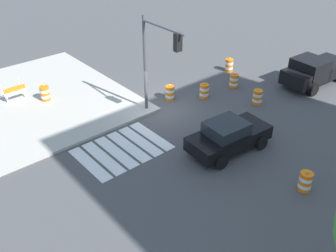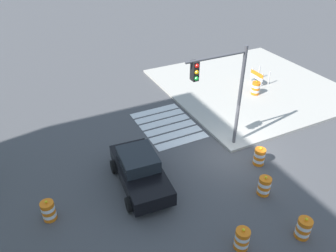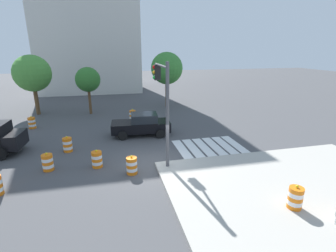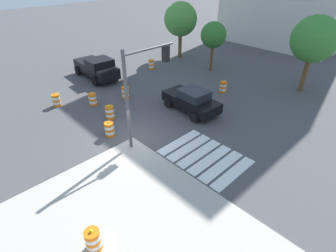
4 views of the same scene
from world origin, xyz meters
name	(u,v)px [view 4 (image 4 of 4)]	position (x,y,z in m)	size (l,w,h in m)	color
ground_plane	(133,140)	(0.00, 0.00, 0.00)	(120.00, 120.00, 0.00)	#474749
crosswalk_stripes	(204,156)	(4.00, 1.80, 0.01)	(4.35, 3.20, 0.02)	silver
sports_car	(191,100)	(-0.02, 5.22, 0.81)	(4.43, 2.40, 1.63)	black
pickup_truck	(97,68)	(-9.97, 3.76, 0.97)	(5.26, 2.59, 1.92)	black
traffic_barrel_near_corner	(151,64)	(-8.50, 8.86, 0.45)	(0.56, 0.56, 1.02)	orange
traffic_barrel_crosswalk_end	(109,129)	(-1.33, -0.74, 0.45)	(0.56, 0.56, 1.02)	orange
traffic_barrel_median_near	(223,87)	(-0.30, 9.42, 0.45)	(0.56, 0.56, 1.02)	orange
traffic_barrel_median_far	(110,112)	(-3.12, 0.46, 0.45)	(0.56, 0.56, 1.02)	orange
traffic_barrel_far_curb	(93,99)	(-5.66, 0.67, 0.45)	(0.56, 0.56, 1.02)	orange
traffic_barrel_lane_center	(56,100)	(-7.40, -1.31, 0.45)	(0.56, 0.56, 1.02)	orange
traffic_barrel_opposite_curb	(125,92)	(-4.99, 3.13, 0.45)	(0.56, 0.56, 1.02)	orange
traffic_barrel_on_sidewalk	(93,240)	(4.68, -5.38, 0.60)	(0.56, 0.56, 1.02)	orange
traffic_light_pole	(143,78)	(0.60, 0.54, 3.91)	(0.47, 3.29, 5.50)	#4C4C51
street_tree_streetside_near	(315,39)	(4.00, 14.21, 4.15)	(3.43, 3.43, 5.89)	brown
street_tree_streetside_mid	(181,19)	(-9.15, 13.61, 3.96)	(3.43, 3.43, 5.70)	brown
street_tree_streetside_far	(213,35)	(-4.13, 12.71, 3.34)	(2.35, 2.35, 4.55)	brown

